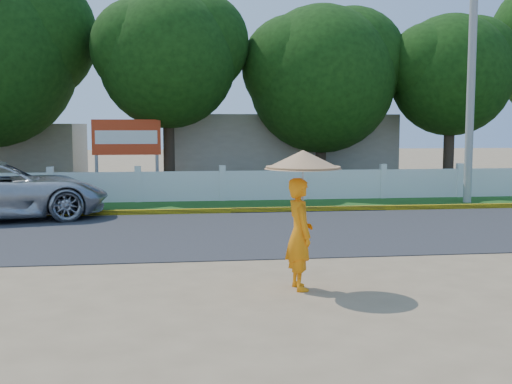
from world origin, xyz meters
TOP-DOWN VIEW (x-y plane):
  - ground at (0.00, 0.00)m, footprint 120.00×120.00m
  - road at (0.00, 4.50)m, footprint 60.00×7.00m
  - grass_verge at (0.00, 9.75)m, footprint 60.00×3.50m
  - curb at (0.00, 8.05)m, footprint 40.00×0.18m
  - fence at (0.00, 11.20)m, footprint 40.00×0.10m
  - building_near at (3.00, 18.00)m, footprint 10.00×6.00m
  - utility_pole at (8.53, 9.55)m, footprint 0.28×0.28m
  - monk_with_parasol at (0.31, -1.36)m, footprint 1.29×1.29m
  - billboard at (-3.44, 12.30)m, footprint 2.50×0.13m
  - tree_row at (2.91, 14.25)m, footprint 38.69×7.48m

SIDE VIEW (x-z plane):
  - ground at x=0.00m, z-range 0.00..0.00m
  - road at x=0.00m, z-range 0.00..0.02m
  - grass_verge at x=0.00m, z-range 0.00..0.03m
  - curb at x=0.00m, z-range 0.00..0.16m
  - fence at x=0.00m, z-range 0.00..1.10m
  - monk_with_parasol at x=0.31m, z-range 0.36..2.70m
  - building_near at x=3.00m, z-range 0.00..3.20m
  - billboard at x=-3.44m, z-range 0.67..3.62m
  - utility_pole at x=8.53m, z-range 0.00..8.52m
  - tree_row at x=2.91m, z-range 0.37..9.91m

